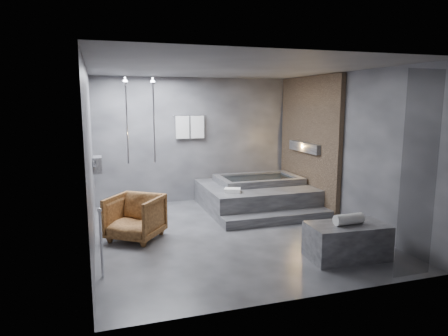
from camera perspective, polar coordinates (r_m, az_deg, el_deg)
name	(u,v)px	position (r m, az deg, el deg)	size (l,w,h in m)	color
room	(247,132)	(7.08, 3.34, 5.13)	(5.00, 5.04, 2.82)	#2F2F32
tub_deck	(255,196)	(8.66, 4.46, -4.03)	(2.20, 2.00, 0.50)	#343537
tub_step	(278,218)	(7.65, 7.77, -7.13)	(2.20, 0.36, 0.18)	#343537
concrete_bench	(347,241)	(6.18, 17.15, -9.94)	(1.14, 0.62, 0.51)	#333335
driftwood_chair	(135,217)	(6.82, -12.57, -6.88)	(0.79, 0.81, 0.74)	#492A12
rolled_towel	(349,219)	(6.06, 17.38, -7.01)	(0.16, 0.16, 0.44)	white
deck_towel	(232,190)	(7.85, 1.22, -3.21)	(0.31, 0.23, 0.08)	white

